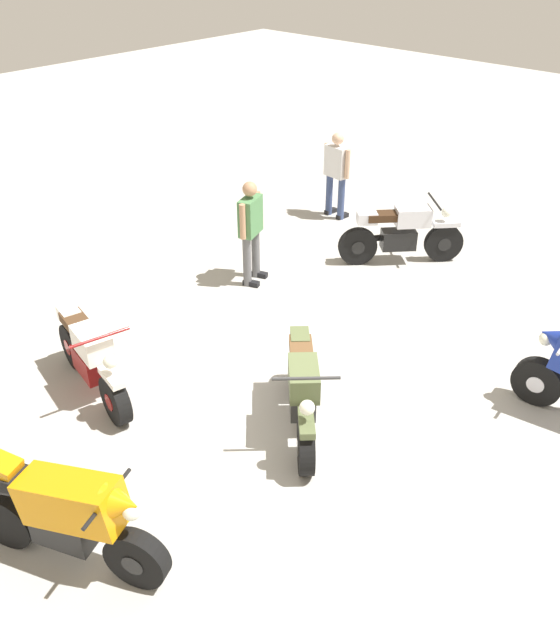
# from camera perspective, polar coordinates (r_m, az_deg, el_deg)

# --- Properties ---
(ground_plane) EXTENTS (40.00, 40.00, 0.00)m
(ground_plane) POSITION_cam_1_polar(r_m,az_deg,el_deg) (8.02, 2.40, -7.97)
(ground_plane) COLOR #ADAAA3
(motorcycle_cream_vintage) EXTENTS (0.83, 1.94, 1.07)m
(motorcycle_cream_vintage) POSITION_cam_1_polar(r_m,az_deg,el_deg) (8.39, -15.75, -3.12)
(motorcycle_cream_vintage) COLOR black
(motorcycle_cream_vintage) RESTS_ON ground
(motorcycle_olive_vintage) EXTENTS (1.50, 1.48, 1.07)m
(motorcycle_olive_vintage) POSITION_cam_1_polar(r_m,az_deg,el_deg) (7.55, 1.94, -6.14)
(motorcycle_olive_vintage) COLOR black
(motorcycle_olive_vintage) RESTS_ON ground
(motorcycle_orange_sportbike) EXTENTS (0.99, 1.87, 1.14)m
(motorcycle_orange_sportbike) POSITION_cam_1_polar(r_m,az_deg,el_deg) (6.39, -17.64, -15.47)
(motorcycle_orange_sportbike) COLOR black
(motorcycle_orange_sportbike) RESTS_ON ground
(motorcycle_silver_cruiser) EXTENTS (1.62, 1.50, 1.09)m
(motorcycle_silver_cruiser) POSITION_cam_1_polar(r_m,az_deg,el_deg) (11.27, 10.25, 7.24)
(motorcycle_silver_cruiser) COLOR black
(motorcycle_silver_cruiser) RESTS_ON ground
(person_in_green_shirt) EXTENTS (0.63, 0.43, 1.65)m
(person_in_green_shirt) POSITION_cam_1_polar(r_m,az_deg,el_deg) (10.35, -2.50, 7.94)
(person_in_green_shirt) COLOR #59595B
(person_in_green_shirt) RESTS_ON ground
(person_in_white_shirt) EXTENTS (0.34, 0.64, 1.62)m
(person_in_white_shirt) POSITION_cam_1_polar(r_m,az_deg,el_deg) (12.78, 4.82, 12.55)
(person_in_white_shirt) COLOR #384772
(person_in_white_shirt) RESTS_ON ground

